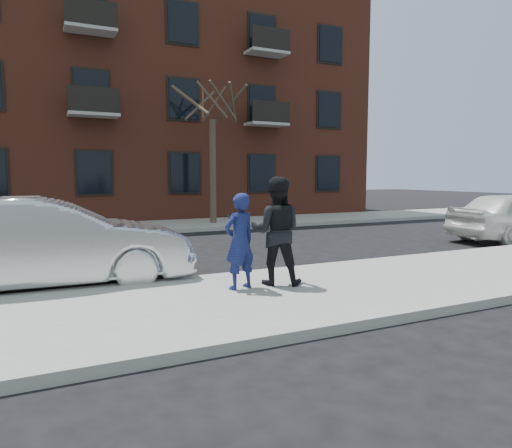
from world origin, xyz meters
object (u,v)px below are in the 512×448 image
man_hoodie (240,241)px  street_tree (212,90)px  silver_sedan (47,244)px  man_peacoat (276,231)px

man_hoodie → street_tree: bearing=-122.7°
silver_sedan → man_hoodie: size_ratio=3.13×
silver_sedan → man_peacoat: bearing=-115.8°
street_tree → man_peacoat: street_tree is taller
street_tree → silver_sedan: size_ratio=1.33×
street_tree → silver_sedan: bearing=-126.2°
silver_sedan → man_hoodie: man_hoodie is taller
street_tree → man_peacoat: bearing=-104.3°
street_tree → silver_sedan: street_tree is taller
street_tree → man_hoodie: street_tree is taller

